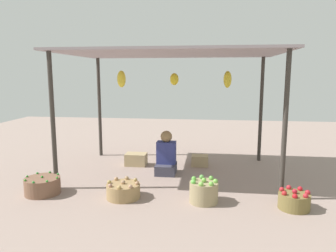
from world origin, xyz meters
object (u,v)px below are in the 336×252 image
at_px(basket_potatoes, 123,190).
at_px(vendor_person, 166,157).
at_px(basket_green_apples, 204,192).
at_px(basket_red_apples, 294,200).
at_px(basket_green_chilies, 43,186).
at_px(wooden_crate_near_vendor, 136,159).
at_px(wooden_crate_stacked_rear, 200,161).

bearing_deg(basket_potatoes, vendor_person, 69.72).
xyz_separation_m(basket_green_apples, basket_red_apples, (1.20, -0.07, -0.04)).
bearing_deg(basket_green_apples, basket_potatoes, 179.36).
relative_size(basket_green_chilies, wooden_crate_near_vendor, 1.28).
bearing_deg(vendor_person, basket_red_apples, -34.92).
bearing_deg(wooden_crate_near_vendor, basket_red_apples, -34.39).
distance_m(basket_red_apples, wooden_crate_near_vendor, 3.11).
distance_m(vendor_person, basket_green_apples, 1.45).
bearing_deg(basket_red_apples, basket_green_apples, 176.82).
bearing_deg(basket_red_apples, wooden_crate_stacked_rear, 124.86).
distance_m(basket_green_chilies, basket_green_apples, 2.41).
distance_m(vendor_person, basket_potatoes, 1.35).
bearing_deg(basket_green_apples, wooden_crate_near_vendor, 128.87).
height_order(vendor_person, wooden_crate_stacked_rear, vendor_person).
relative_size(basket_green_chilies, basket_red_apples, 1.26).
bearing_deg(basket_potatoes, wooden_crate_near_vendor, 96.71).
height_order(basket_potatoes, wooden_crate_near_vendor, basket_potatoes).
height_order(basket_green_apples, wooden_crate_near_vendor, basket_green_apples).
distance_m(basket_green_chilies, basket_potatoes, 1.25).
relative_size(basket_green_chilies, wooden_crate_stacked_rear, 1.60).
xyz_separation_m(basket_potatoes, basket_red_apples, (2.37, -0.08, 0.01)).
height_order(basket_green_chilies, basket_green_apples, basket_green_apples).
xyz_separation_m(basket_green_chilies, wooden_crate_near_vendor, (1.05, 1.67, -0.01)).
distance_m(vendor_person, basket_red_apples, 2.33).
height_order(basket_red_apples, wooden_crate_near_vendor, basket_red_apples).
distance_m(basket_green_apples, wooden_crate_stacked_rear, 1.82).
height_order(basket_potatoes, wooden_crate_stacked_rear, basket_potatoes).
height_order(basket_potatoes, basket_red_apples, basket_red_apples).
distance_m(vendor_person, wooden_crate_near_vendor, 0.80).
bearing_deg(wooden_crate_stacked_rear, basket_green_apples, -86.65).
bearing_deg(wooden_crate_stacked_rear, vendor_person, -137.29).
bearing_deg(wooden_crate_stacked_rear, basket_potatoes, -120.44).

